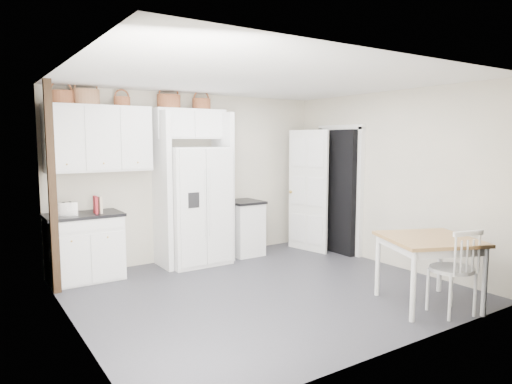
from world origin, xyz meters
TOP-DOWN VIEW (x-y plane):
  - floor at (0.00, 0.00)m, footprint 4.50×4.50m
  - ceiling at (0.00, 0.00)m, footprint 4.50×4.50m
  - wall_back at (0.00, 2.00)m, footprint 4.50×0.00m
  - wall_left at (-2.25, 0.00)m, footprint 0.00×4.00m
  - wall_right at (2.25, 0.00)m, footprint 0.00×4.00m
  - refrigerator at (-0.15, 1.66)m, footprint 0.92×0.74m
  - base_cab_left at (-1.78, 1.70)m, footprint 0.94×0.59m
  - base_cab_right at (0.75, 1.70)m, footprint 0.49×0.58m
  - dining_table at (1.25, -1.45)m, footprint 1.24×1.24m
  - windsor_chair at (1.25, -1.75)m, footprint 0.57×0.54m
  - counter_left at (-1.78, 1.70)m, footprint 0.97×0.63m
  - counter_right at (0.75, 1.70)m, footprint 0.53×0.62m
  - toaster at (-1.99, 1.62)m, footprint 0.28×0.20m
  - cookbook_red at (-1.63, 1.62)m, footprint 0.04×0.16m
  - cookbook_cream at (-1.58, 1.62)m, footprint 0.05×0.15m
  - basket_upper_a at (-1.95, 1.83)m, footprint 0.30×0.30m
  - basket_upper_b at (-1.64, 1.83)m, footprint 0.34×0.34m
  - basket_upper_c at (-1.17, 1.83)m, footprint 0.23×0.23m
  - basket_bridge_a at (-0.47, 1.83)m, footprint 0.35×0.35m
  - basket_bridge_b at (0.07, 1.83)m, footprint 0.29×0.29m
  - upper_cabinet at (-1.50, 1.83)m, footprint 1.40×0.34m
  - bridge_cabinet at (-0.15, 1.83)m, footprint 1.12×0.34m
  - fridge_panel_left at (-0.66, 1.70)m, footprint 0.08×0.60m
  - fridge_panel_right at (0.36, 1.70)m, footprint 0.08×0.60m
  - trim_post at (-2.20, 1.35)m, footprint 0.09×0.09m
  - doorway_void at (2.16, 1.00)m, footprint 0.18×0.85m
  - door_slab at (1.80, 1.33)m, footprint 0.21×0.79m

SIDE VIEW (x-z plane):
  - floor at x=0.00m, z-range 0.00..0.00m
  - dining_table at x=1.25m, z-range 0.00..0.79m
  - base_cab_right at x=0.75m, z-range 0.00..0.86m
  - base_cab_left at x=-1.78m, z-range 0.00..0.87m
  - windsor_chair at x=1.25m, z-range 0.00..0.99m
  - counter_right at x=0.75m, z-range 0.86..0.90m
  - counter_left at x=-1.78m, z-range 0.87..0.91m
  - refrigerator at x=-0.15m, z-range 0.00..1.78m
  - toaster at x=-1.99m, z-range 0.91..1.08m
  - cookbook_cream at x=-1.58m, z-range 0.91..1.13m
  - cookbook_red at x=-1.63m, z-range 0.91..1.14m
  - doorway_void at x=2.16m, z-range 0.00..2.05m
  - door_slab at x=1.80m, z-range 0.00..2.05m
  - fridge_panel_left at x=-0.66m, z-range 0.00..2.30m
  - fridge_panel_right at x=0.36m, z-range 0.00..2.30m
  - wall_back at x=0.00m, z-range -0.95..3.55m
  - wall_left at x=-2.25m, z-range -0.70..3.30m
  - wall_right at x=2.25m, z-range -0.70..3.30m
  - trim_post at x=-2.20m, z-range 0.00..2.60m
  - upper_cabinet at x=-1.50m, z-range 1.45..2.35m
  - bridge_cabinet at x=-0.15m, z-range 1.90..2.35m
  - basket_upper_c at x=-1.17m, z-range 2.35..2.48m
  - basket_bridge_b at x=0.07m, z-range 2.35..2.51m
  - basket_upper_a at x=-1.95m, z-range 2.35..2.52m
  - basket_bridge_a at x=-0.47m, z-range 2.35..2.55m
  - basket_upper_b at x=-1.64m, z-range 2.35..2.55m
  - ceiling at x=0.00m, z-range 2.60..2.60m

